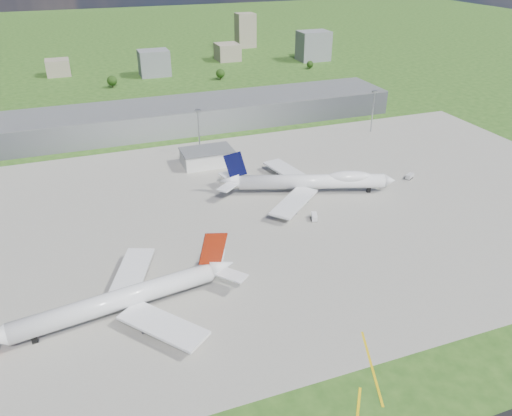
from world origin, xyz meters
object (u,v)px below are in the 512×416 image
object	(u,v)px
airliner_red_twin	(126,298)
airliner_blue_quad	(312,182)
tug_yellow	(194,278)
van_white_far	(410,177)
van_white_near	(314,217)

from	to	relation	value
airliner_red_twin	airliner_blue_quad	bearing A→B (deg)	-156.78
airliner_red_twin	tug_yellow	bearing A→B (deg)	-167.02
airliner_blue_quad	van_white_far	size ratio (longest dim) A/B	14.92
tug_yellow	van_white_far	xyz separation A→B (m)	(122.19, 45.41, 0.37)
tug_yellow	van_white_near	size ratio (longest dim) A/B	0.68
tug_yellow	van_white_near	bearing A→B (deg)	7.59
tug_yellow	van_white_far	bearing A→B (deg)	5.42
airliner_blue_quad	van_white_far	xyz separation A→B (m)	(53.43, -2.63, -4.71)
airliner_blue_quad	van_white_near	bearing A→B (deg)	-94.37
airliner_blue_quad	tug_yellow	world-z (taller)	airliner_blue_quad
airliner_red_twin	tug_yellow	distance (m)	26.42
airliner_red_twin	van_white_near	size ratio (longest dim) A/B	13.74
airliner_red_twin	tug_yellow	size ratio (longest dim) A/B	20.23
van_white_far	tug_yellow	bearing A→B (deg)	169.82
airliner_red_twin	van_white_far	bearing A→B (deg)	-167.98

